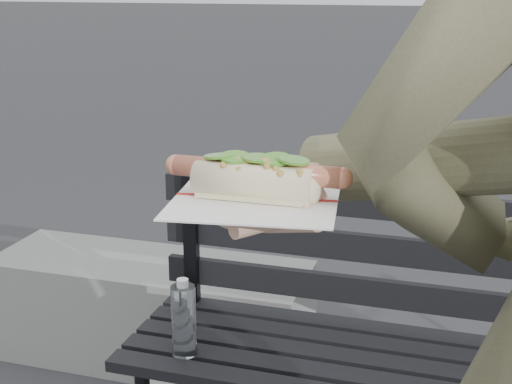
% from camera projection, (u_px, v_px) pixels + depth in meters
% --- Properties ---
extents(park_bench, '(1.50, 0.44, 0.88)m').
position_uv_depth(park_bench, '(408.00, 336.00, 1.86)').
color(park_bench, black).
rests_on(park_bench, ground).
extents(concrete_block, '(1.20, 0.40, 0.40)m').
position_uv_depth(concrete_block, '(152.00, 311.00, 2.73)').
color(concrete_block, slate).
rests_on(concrete_block, ground).
extents(held_hotdog, '(0.64, 0.30, 0.20)m').
position_uv_depth(held_hotdog, '(442.00, 166.00, 0.82)').
color(held_hotdog, brown).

